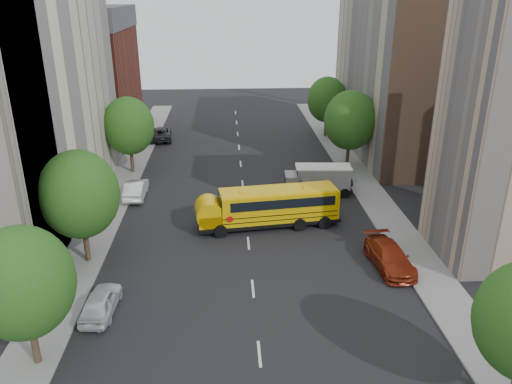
{
  "coord_description": "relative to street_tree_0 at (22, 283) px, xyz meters",
  "views": [
    {
      "loc": [
        -1.4,
        -34.37,
        17.19
      ],
      "look_at": [
        0.8,
        2.0,
        2.41
      ],
      "focal_mm": 35.0,
      "sensor_mm": 36.0,
      "label": 1
    }
  ],
  "objects": [
    {
      "name": "lane_markings",
      "position": [
        11.0,
        24.0,
        -4.64
      ],
      "size": [
        0.15,
        64.0,
        0.01
      ],
      "primitive_type": "cube",
      "color": "silver",
      "rests_on": "ground"
    },
    {
      "name": "building_left_cream",
      "position": [
        -7.0,
        20.0,
        5.36
      ],
      "size": [
        10.0,
        26.0,
        20.0
      ],
      "primitive_type": "cube",
      "color": "beige",
      "rests_on": "ground"
    },
    {
      "name": "parked_car_3",
      "position": [
        20.2,
        8.07,
        -3.87
      ],
      "size": [
        2.65,
        5.51,
        1.55
      ],
      "primitive_type": "imported",
      "rotation": [
        0.0,
        0.0,
        0.09
      ],
      "color": "maroon",
      "rests_on": "ground"
    },
    {
      "name": "street_tree_2",
      "position": [
        0.0,
        28.0,
        0.19
      ],
      "size": [
        4.99,
        4.99,
        7.71
      ],
      "color": "#38281C",
      "rests_on": "ground"
    },
    {
      "name": "sidewalk_left",
      "position": [
        -0.5,
        19.0,
        -4.58
      ],
      "size": [
        3.0,
        80.0,
        0.12
      ],
      "primitive_type": "cube",
      "color": "slate",
      "rests_on": "ground"
    },
    {
      "name": "parked_car_0",
      "position": [
        2.2,
        4.05,
        -3.93
      ],
      "size": [
        1.89,
        4.28,
        1.43
      ],
      "primitive_type": "imported",
      "rotation": [
        0.0,
        0.0,
        3.09
      ],
      "color": "silver",
      "rests_on": "ground"
    },
    {
      "name": "street_tree_0",
      "position": [
        0.0,
        0.0,
        0.0
      ],
      "size": [
        4.8,
        4.8,
        7.41
      ],
      "color": "#38281C",
      "rests_on": "ground"
    },
    {
      "name": "ground",
      "position": [
        11.0,
        14.0,
        -4.64
      ],
      "size": [
        120.0,
        120.0,
        0.0
      ],
      "primitive_type": "plane",
      "color": "black",
      "rests_on": "ground"
    },
    {
      "name": "sidewalk_right",
      "position": [
        22.5,
        19.0,
        -4.58
      ],
      "size": [
        3.0,
        80.0,
        0.12
      ],
      "primitive_type": "cube",
      "color": "slate",
      "rests_on": "ground"
    },
    {
      "name": "street_tree_5",
      "position": [
        22.0,
        40.0,
        0.06
      ],
      "size": [
        4.86,
        4.86,
        7.51
      ],
      "color": "#38281C",
      "rests_on": "ground"
    },
    {
      "name": "street_tree_1",
      "position": [
        0.0,
        10.0,
        0.31
      ],
      "size": [
        5.12,
        5.12,
        7.9
      ],
      "color": "#38281C",
      "rests_on": "ground"
    },
    {
      "name": "parked_car_2",
      "position": [
        1.4,
        39.98,
        -3.85
      ],
      "size": [
        3.21,
        5.97,
        1.59
      ],
      "primitive_type": "imported",
      "rotation": [
        0.0,
        0.0,
        3.24
      ],
      "color": "black",
      "rests_on": "ground"
    },
    {
      "name": "building_right_far",
      "position": [
        29.0,
        34.0,
        4.36
      ],
      "size": [
        10.0,
        22.0,
        18.0
      ],
      "primitive_type": "cube",
      "color": "tan",
      "rests_on": "ground"
    },
    {
      "name": "street_tree_4",
      "position": [
        22.0,
        28.0,
        0.43
      ],
      "size": [
        5.25,
        5.25,
        8.1
      ],
      "color": "#38281C",
      "rests_on": "ground"
    },
    {
      "name": "building_left_redbrick",
      "position": [
        -7.0,
        42.0,
        1.86
      ],
      "size": [
        10.0,
        15.0,
        13.0
      ],
      "primitive_type": "cube",
      "color": "maroon",
      "rests_on": "ground"
    },
    {
      "name": "safari_truck",
      "position": [
        17.72,
        21.26,
        -3.25
      ],
      "size": [
        6.27,
        2.65,
        2.62
      ],
      "rotation": [
        0.0,
        0.0,
        -0.06
      ],
      "color": "black",
      "rests_on": "ground"
    },
    {
      "name": "school_bus",
      "position": [
        12.6,
        14.78,
        -2.9
      ],
      "size": [
        11.31,
        3.92,
        3.13
      ],
      "rotation": [
        0.0,
        0.0,
        0.13
      ],
      "color": "black",
      "rests_on": "ground"
    },
    {
      "name": "parked_car_4",
      "position": [
        20.6,
        24.22,
        -4.0
      ],
      "size": [
        1.58,
        3.79,
        1.28
      ],
      "primitive_type": "imported",
      "rotation": [
        0.0,
        0.0,
        0.02
      ],
      "color": "#323457",
      "rests_on": "ground"
    },
    {
      "name": "parked_car_1",
      "position": [
        1.4,
        21.42,
        -3.87
      ],
      "size": [
        1.64,
        4.68,
        1.54
      ],
      "primitive_type": "imported",
      "rotation": [
        0.0,
        0.0,
        3.14
      ],
      "color": "silver",
      "rests_on": "ground"
    },
    {
      "name": "building_right_sidewall",
      "position": [
        29.0,
        23.0,
        4.36
      ],
      "size": [
        10.1,
        0.3,
        18.0
      ],
      "primitive_type": "cube",
      "color": "brown",
      "rests_on": "ground"
    }
  ]
}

